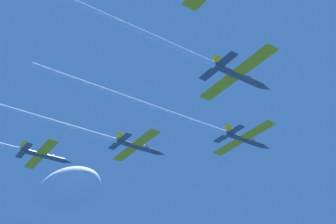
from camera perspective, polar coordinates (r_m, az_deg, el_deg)
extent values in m
cylinder|color=#4C5660|center=(89.57, 10.28, -3.70)|extent=(1.13, 10.26, 1.13)
cone|color=#4C5660|center=(93.63, 13.11, -4.67)|extent=(1.11, 2.26, 1.11)
ellipsoid|color=black|center=(91.22, 11.30, -3.79)|extent=(0.79, 2.05, 0.56)
cube|color=yellow|center=(92.11, 8.17, -4.73)|extent=(7.80, 2.26, 0.25)
cube|color=yellow|center=(86.52, 12.01, -2.43)|extent=(7.80, 2.26, 0.25)
cube|color=yellow|center=(87.72, 8.22, -2.23)|extent=(0.30, 1.85, 1.64)
cube|color=#4C5660|center=(88.43, 7.21, -3.59)|extent=(3.51, 1.35, 0.25)
cube|color=#4C5660|center=(85.45, 9.20, -2.35)|extent=(3.51, 1.35, 0.25)
cylinder|color=white|center=(76.31, -3.74, 1.18)|extent=(1.02, 40.01, 1.02)
cylinder|color=#4C5660|center=(92.49, -4.17, -4.70)|extent=(1.13, 10.26, 1.13)
cone|color=#4C5660|center=(95.35, -0.90, -5.66)|extent=(1.11, 2.26, 1.11)
ellipsoid|color=black|center=(93.70, -2.96, -4.79)|extent=(0.79, 2.05, 0.56)
cube|color=yellow|center=(95.79, -5.78, -5.63)|extent=(7.80, 2.26, 0.25)
cube|color=yellow|center=(88.83, -3.01, -3.52)|extent=(7.80, 2.26, 0.25)
cube|color=yellow|center=(91.45, -6.37, -3.26)|extent=(0.30, 1.85, 1.64)
cube|color=#4C5660|center=(92.56, -7.21, -4.55)|extent=(3.51, 1.35, 0.25)
cube|color=#4C5660|center=(88.88, -5.83, -3.41)|extent=(3.51, 1.35, 0.25)
cylinder|color=white|center=(84.30, -20.89, 0.43)|extent=(1.02, 45.81, 1.02)
cylinder|color=#4C5660|center=(70.29, 9.47, 4.86)|extent=(1.13, 10.26, 1.13)
cone|color=#4C5660|center=(74.05, 13.08, 3.19)|extent=(1.11, 2.26, 1.11)
ellipsoid|color=black|center=(71.88, 10.78, 4.55)|extent=(0.79, 2.05, 0.56)
cube|color=yellow|center=(72.63, 6.83, 3.27)|extent=(7.80, 2.26, 0.25)
cube|color=yellow|center=(67.55, 11.67, 6.87)|extent=(7.80, 2.26, 0.25)
cube|color=yellow|center=(68.87, 6.80, 6.95)|extent=(0.30, 1.85, 1.64)
cube|color=#4C5660|center=(69.29, 5.53, 5.13)|extent=(3.51, 1.35, 0.25)
cube|color=#4C5660|center=(66.57, 8.02, 7.11)|extent=(3.51, 1.35, 0.25)
cylinder|color=white|center=(58.73, -12.59, 14.17)|extent=(1.02, 47.21, 1.02)
cylinder|color=#4C5660|center=(100.41, -16.58, -5.64)|extent=(1.13, 10.26, 1.13)
cone|color=#4C5660|center=(102.09, -13.29, -6.58)|extent=(1.11, 2.26, 1.11)
ellipsoid|color=black|center=(101.18, -15.35, -5.74)|extent=(0.79, 2.05, 0.56)
cube|color=yellow|center=(104.22, -17.66, -6.44)|extent=(7.80, 2.26, 0.25)
cube|color=yellow|center=(96.40, -15.99, -4.61)|extent=(7.80, 2.26, 0.25)
cube|color=yellow|center=(100.10, -18.66, -4.29)|extent=(0.30, 1.85, 1.64)
cube|color=#4C5660|center=(101.51, -19.30, -5.44)|extent=(3.51, 1.35, 0.25)
cube|color=#4C5660|center=(97.42, -18.51, -4.47)|extent=(3.51, 1.35, 0.25)
ellipsoid|color=white|center=(155.04, -13.30, -10.24)|extent=(34.63, 19.05, 12.12)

